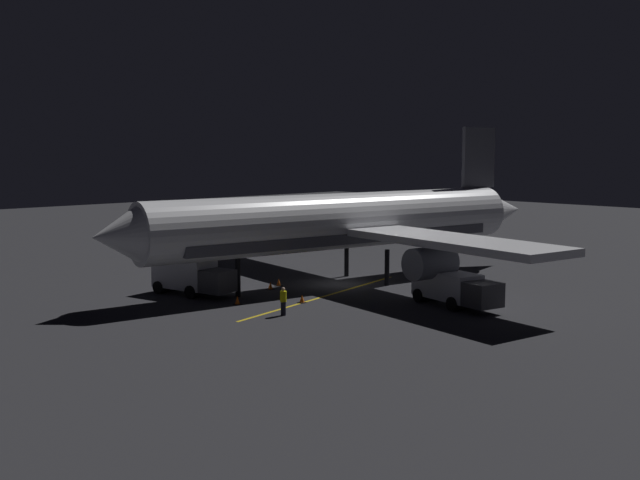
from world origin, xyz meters
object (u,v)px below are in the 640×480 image
at_px(airliner, 346,223).
at_px(catering_truck, 454,289).
at_px(ground_crew_worker, 283,301).
at_px(traffic_cone_near_right, 270,286).
at_px(baggage_truck, 190,276).
at_px(traffic_cone_under_wing, 237,301).
at_px(traffic_cone_near_left, 302,299).
at_px(traffic_cone_far, 279,283).

distance_m(airliner, catering_truck, 11.33).
bearing_deg(ground_crew_worker, traffic_cone_near_right, -34.82).
xyz_separation_m(airliner, catering_truck, (-10.76, 1.08, -3.39)).
relative_size(baggage_truck, catering_truck, 0.96).
xyz_separation_m(catering_truck, traffic_cone_under_wing, (10.16, 9.66, -0.92)).
distance_m(traffic_cone_near_left, traffic_cone_under_wing, 4.24).
relative_size(airliner, ground_crew_worker, 22.30).
bearing_deg(airliner, catering_truck, 174.30).
bearing_deg(catering_truck, traffic_cone_near_right, 20.04).
relative_size(traffic_cone_near_left, traffic_cone_far, 1.00).
bearing_deg(ground_crew_worker, traffic_cone_under_wing, 0.34).
height_order(traffic_cone_near_left, traffic_cone_under_wing, same).
xyz_separation_m(baggage_truck, traffic_cone_under_wing, (-4.90, -0.31, -1.08)).
height_order(ground_crew_worker, traffic_cone_under_wing, ground_crew_worker).
relative_size(catering_truck, traffic_cone_near_left, 12.28).
relative_size(baggage_truck, traffic_cone_far, 11.77).
bearing_deg(traffic_cone_near_left, ground_crew_worker, 120.87).
bearing_deg(airliner, traffic_cone_near_left, 113.08).
height_order(catering_truck, traffic_cone_near_right, catering_truck).
xyz_separation_m(ground_crew_worker, traffic_cone_under_wing, (4.54, 0.03, -0.64)).
height_order(ground_crew_worker, traffic_cone_near_left, ground_crew_worker).
xyz_separation_m(airliner, traffic_cone_far, (2.62, 4.41, -4.31)).
distance_m(traffic_cone_near_left, traffic_cone_near_right, 5.36).
bearing_deg(traffic_cone_near_right, airliner, -109.30).
bearing_deg(traffic_cone_under_wing, baggage_truck, 3.61).
bearing_deg(ground_crew_worker, traffic_cone_far, -39.02).
height_order(catering_truck, ground_crew_worker, catering_truck).
bearing_deg(baggage_truck, traffic_cone_under_wing, -176.39).
bearing_deg(traffic_cone_far, traffic_cone_near_right, 114.98).
distance_m(catering_truck, traffic_cone_far, 13.82).
bearing_deg(catering_truck, baggage_truck, 33.50).
distance_m(airliner, traffic_cone_far, 6.70).
bearing_deg(baggage_truck, traffic_cone_near_left, -153.32).
bearing_deg(traffic_cone_far, catering_truck, -166.00).
height_order(airliner, ground_crew_worker, airliner).
height_order(catering_truck, traffic_cone_far, catering_truck).
xyz_separation_m(traffic_cone_under_wing, traffic_cone_far, (3.23, -6.32, 0.00)).
bearing_deg(traffic_cone_near_left, traffic_cone_near_right, -17.18).
bearing_deg(catering_truck, traffic_cone_under_wing, 43.56).
relative_size(ground_crew_worker, traffic_cone_under_wing, 3.16).
xyz_separation_m(catering_truck, ground_crew_worker, (5.62, 9.63, -0.28)).
height_order(catering_truck, traffic_cone_near_left, catering_truck).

